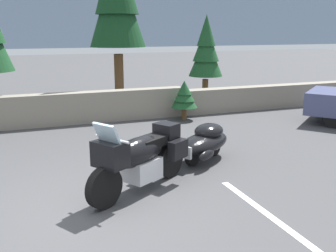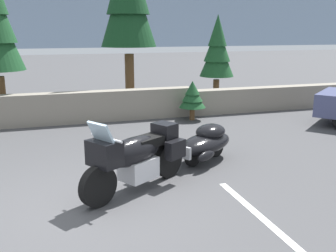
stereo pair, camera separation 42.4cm
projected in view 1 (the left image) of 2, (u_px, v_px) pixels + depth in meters
ground_plane at (85, 213)px, 5.82m from camera, size 80.00×80.00×0.00m
stone_guard_wall at (38, 111)px, 10.94m from camera, size 24.00×0.50×0.94m
distant_ridgeline at (20, 7)px, 90.98m from camera, size 240.00×80.00×16.00m
touring_motorcycle at (140, 156)px, 6.46m from camera, size 2.04×1.46×1.33m
car_shaped_trailer at (204, 141)px, 8.07m from camera, size 2.06×1.47×0.76m
pine_tree_secondary at (206, 49)px, 13.83m from camera, size 1.22×1.22×3.21m
pine_sapling_near at (184, 96)px, 11.69m from camera, size 0.81×0.81×1.19m
parking_stripe_marker at (288, 229)px, 5.33m from camera, size 0.12×3.60×0.01m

